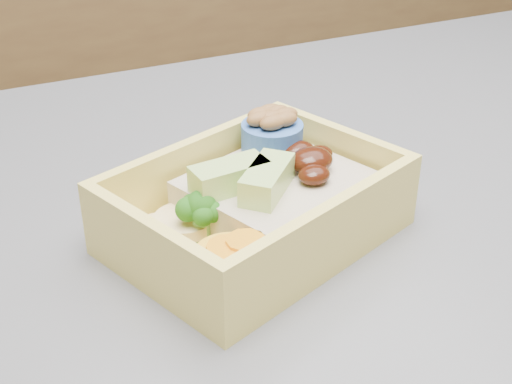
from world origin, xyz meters
name	(u,v)px	position (x,y,z in m)	size (l,w,h in m)	color
bento_box	(260,203)	(0.07, -0.02, 0.94)	(0.21, 0.18, 0.07)	#EED762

